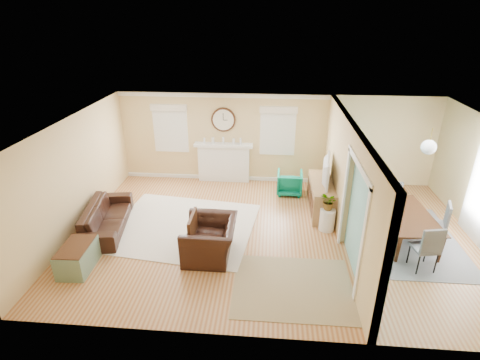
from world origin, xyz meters
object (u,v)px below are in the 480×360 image
sofa (106,217)px  dining_table (405,227)px  eames_chair (210,239)px  credenza (321,197)px  green_chair (290,183)px

sofa → dining_table: size_ratio=1.14×
eames_chair → credenza: size_ratio=0.73×
green_chair → dining_table: dining_table is taller
credenza → dining_table: credenza is taller
eames_chair → green_chair: (1.74, 3.08, -0.07)m
green_chair → dining_table: 3.26m
eames_chair → green_chair: eames_chair is taller
sofa → eames_chair: eames_chair is taller
eames_chair → dining_table: bearing=102.6°
green_chair → credenza: credenza is taller
green_chair → credenza: size_ratio=0.43×
sofa → eames_chair: size_ratio=1.76×
eames_chair → dining_table: 4.31m
green_chair → credenza: 1.22m
dining_table → sofa: bearing=87.3°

